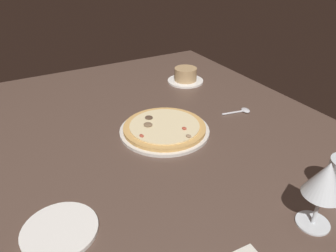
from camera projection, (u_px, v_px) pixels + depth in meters
dining_table at (171, 142)px, 102.37cm from camera, size 150.00×110.00×4.00cm
pizza_main at (164, 129)px, 103.16cm from camera, size 28.88×28.88×3.26cm
ramekin_on_saucer at (186, 76)px, 139.41cm from camera, size 15.53×15.53×6.26cm
wine_glass_far at (326, 181)px, 64.15cm from camera, size 8.22×8.22×16.41cm
side_plate at (60, 230)px, 67.91cm from camera, size 16.17×16.17×0.90cm
spoon at (242, 111)px, 115.66cm from camera, size 4.44×11.05×1.00cm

